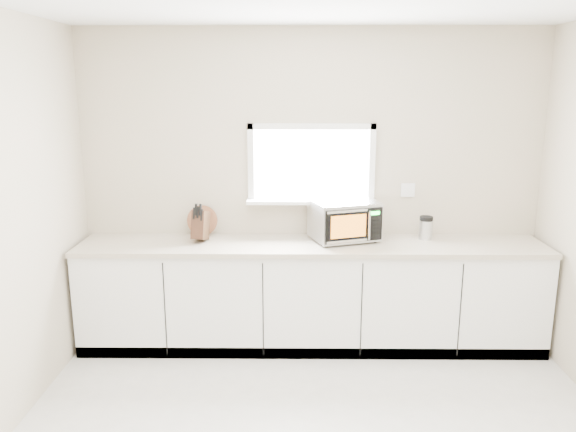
{
  "coord_description": "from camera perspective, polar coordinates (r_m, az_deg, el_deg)",
  "views": [
    {
      "loc": [
        -0.16,
        -2.86,
        2.22
      ],
      "look_at": [
        -0.2,
        1.55,
        1.19
      ],
      "focal_mm": 35.0,
      "sensor_mm": 36.0,
      "label": 1
    }
  ],
  "objects": [
    {
      "name": "microwave",
      "position": [
        4.81,
        5.74,
        -0.38
      ],
      "size": [
        0.63,
        0.56,
        0.34
      ],
      "rotation": [
        0.0,
        0.0,
        0.33
      ],
      "color": "black",
      "rests_on": "countertop"
    },
    {
      "name": "back_wall",
      "position": [
        4.93,
        2.37,
        3.17
      ],
      "size": [
        4.0,
        0.17,
        2.7
      ],
      "color": "#B4AC8F",
      "rests_on": "ground"
    },
    {
      "name": "cabinets",
      "position": [
        4.9,
        2.36,
        -8.14
      ],
      "size": [
        3.92,
        0.6,
        0.88
      ],
      "primitive_type": "cube",
      "color": "white",
      "rests_on": "ground"
    },
    {
      "name": "cutting_board",
      "position": [
        5.01,
        -8.7,
        -0.45
      ],
      "size": [
        0.27,
        0.06,
        0.27
      ],
      "primitive_type": "cylinder",
      "rotation": [
        1.4,
        0.0,
        0.0
      ],
      "color": "#925F38",
      "rests_on": "countertop"
    },
    {
      "name": "coffee_grinder",
      "position": [
        4.97,
        13.83,
        -1.16
      ],
      "size": [
        0.13,
        0.13,
        0.2
      ],
      "rotation": [
        0.0,
        0.0,
        0.15
      ],
      "color": "#BABDC2",
      "rests_on": "countertop"
    },
    {
      "name": "countertop",
      "position": [
        4.74,
        2.42,
        -3.0
      ],
      "size": [
        3.92,
        0.64,
        0.04
      ],
      "primitive_type": "cube",
      "color": "#B8AB98",
      "rests_on": "cabinets"
    },
    {
      "name": "knife_block",
      "position": [
        4.82,
        -8.89,
        -0.87
      ],
      "size": [
        0.15,
        0.25,
        0.34
      ],
      "rotation": [
        0.0,
        0.0,
        -0.16
      ],
      "color": "#3F2816",
      "rests_on": "countertop"
    }
  ]
}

